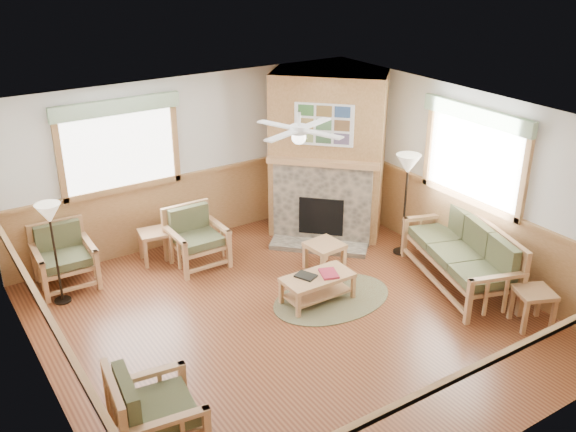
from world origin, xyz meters
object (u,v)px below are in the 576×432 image
end_table_chairs (155,246)px  armchair_back_right (197,238)px  floor_lamp_left (55,254)px  floor_lamp_right (405,205)px  coffee_table (317,288)px  end_table_sofa (532,308)px  sofa (459,254)px  armchair_left (157,410)px  footstool (324,256)px  armchair_back_left (64,257)px

end_table_chairs → armchair_back_right: bearing=-42.3°
floor_lamp_left → floor_lamp_right: (4.94, -1.44, 0.09)m
armchair_back_right → end_table_chairs: (-0.50, 0.45, -0.19)m
armchair_back_right → coffee_table: size_ratio=0.89×
end_table_sofa → end_table_chairs: bearing=128.1°
armchair_back_right → floor_lamp_left: floor_lamp_left is taller
end_table_sofa → sofa: bearing=90.0°
coffee_table → floor_lamp_right: size_ratio=0.60×
armchair_left → coffee_table: 3.24m
armchair_back_right → footstool: (1.53, -1.19, -0.22)m
coffee_table → end_table_chairs: size_ratio=1.95×
armchair_back_left → floor_lamp_left: bearing=-112.8°
coffee_table → end_table_sofa: size_ratio=1.93×
sofa → floor_lamp_right: (0.00, 1.17, 0.35)m
armchair_back_left → footstool: size_ratio=1.79×
armchair_left → end_table_sofa: (4.88, -0.58, -0.21)m
armchair_back_right → footstool: 1.95m
footstool → floor_lamp_left: floor_lamp_left is taller
armchair_back_right → end_table_sofa: (2.89, -3.87, -0.18)m
armchair_back_right → floor_lamp_right: size_ratio=0.53×
armchair_back_right → footstool: size_ratio=1.78×
armchair_back_right → sofa: bearing=-42.1°
armchair_back_left → end_table_chairs: armchair_back_left is taller
end_table_sofa → armchair_left: bearing=173.2°
end_table_sofa → floor_lamp_left: floor_lamp_left is taller
coffee_table → footstool: bearing=48.4°
armchair_back_right → floor_lamp_right: bearing=-26.4°
end_table_sofa → armchair_back_left: bearing=137.7°
armchair_left → coffee_table: size_ratio=0.94×
sofa → end_table_sofa: size_ratio=4.02×
armchair_left → footstool: size_ratio=1.87×
armchair_back_left → footstool: (3.39, -1.64, -0.23)m
end_table_sofa → footstool: bearing=116.9°
coffee_table → end_table_sofa: end_table_sofa is taller
coffee_table → end_table_sofa: (1.98, -1.99, 0.06)m
sofa → armchair_left: (-4.88, -0.70, -0.01)m
end_table_sofa → floor_lamp_right: bearing=90.0°
armchair_left → sofa: bearing=-74.9°
armchair_left → armchair_back_left: bearing=4.8°
coffee_table → floor_lamp_right: 2.13m
sofa → floor_lamp_right: size_ratio=1.25×
armchair_back_right → armchair_back_left: bearing=166.0°
floor_lamp_left → coffee_table: bearing=-32.8°
coffee_table → end_table_chairs: (-1.41, 2.33, 0.06)m
sofa → footstool: (-1.36, 1.40, -0.26)m
footstool → floor_lamp_right: 1.50m
armchair_back_left → floor_lamp_left: 0.55m
armchair_back_right → end_table_sofa: size_ratio=1.72×
armchair_back_right → footstool: armchair_back_right is taller
coffee_table → end_table_chairs: end_table_chairs is taller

